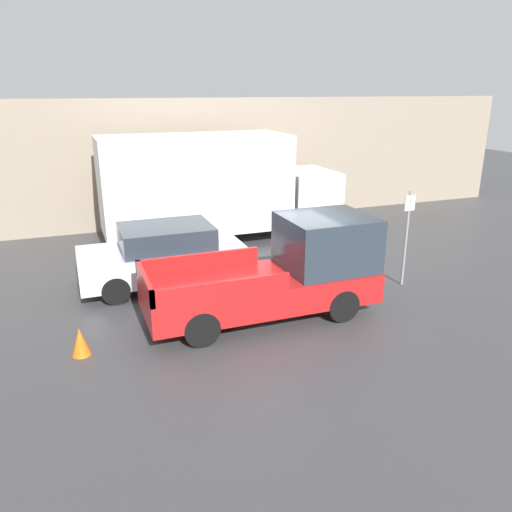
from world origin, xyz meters
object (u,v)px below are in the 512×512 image
object	(u,v)px
pickup_truck	(284,272)
parking_sign	(407,233)
delivery_truck	(212,185)
traffic_cone	(80,342)
car	(164,255)

from	to	relation	value
pickup_truck	parking_sign	distance (m)	3.75
delivery_truck	pickup_truck	bearing A→B (deg)	-91.08
pickup_truck	parking_sign	size ratio (longest dim) A/B	2.07
delivery_truck	traffic_cone	bearing A→B (deg)	-124.45
parking_sign	traffic_cone	size ratio (longest dim) A/B	4.43
pickup_truck	car	bearing A→B (deg)	128.87
parking_sign	traffic_cone	bearing A→B (deg)	-173.86
pickup_truck	traffic_cone	bearing A→B (deg)	-174.92
pickup_truck	car	world-z (taller)	pickup_truck
pickup_truck	delivery_truck	world-z (taller)	delivery_truck
pickup_truck	car	size ratio (longest dim) A/B	1.23
pickup_truck	parking_sign	bearing A→B (deg)	7.44
car	traffic_cone	bearing A→B (deg)	-125.49
pickup_truck	traffic_cone	world-z (taller)	pickup_truck
pickup_truck	delivery_truck	distance (m)	6.44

